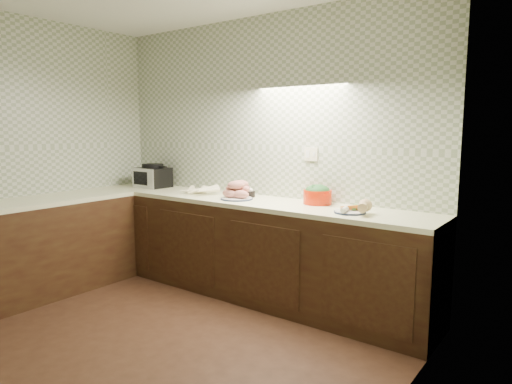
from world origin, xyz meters
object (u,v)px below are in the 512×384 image
Objects in this scene: dutch_oven at (317,194)px; onion_bowl at (247,192)px; sweet_potato_plate at (237,192)px; toaster_oven at (153,176)px; parsnip_pile at (200,190)px; veg_plate at (357,208)px.

onion_bowl is at bearing -152.44° from dutch_oven.
dutch_oven is (0.72, 0.21, 0.01)m from sweet_potato_plate.
dutch_oven is (2.03, 0.08, -0.04)m from toaster_oven.
toaster_oven is 0.90× the size of parsnip_pile.
onion_bowl reaches higher than parsnip_pile.
parsnip_pile is at bearing 177.62° from veg_plate.
sweet_potato_plate is 0.92× the size of dutch_oven.
toaster_oven is 1.29m from onion_bowl.
dutch_oven reaches higher than onion_bowl.
toaster_oven is at bearing 174.62° from sweet_potato_plate.
toaster_oven is 2.03m from dutch_oven.
onion_bowl is 1.21m from veg_plate.
sweet_potato_plate reaches higher than parsnip_pile.
veg_plate is (2.49, -0.12, -0.08)m from toaster_oven.
parsnip_pile is 1.26× the size of dutch_oven.
sweet_potato_plate is at bearing -139.19° from dutch_oven.
onion_bowl is 0.46× the size of dutch_oven.
toaster_oven is 1.22× the size of veg_plate.
toaster_oven reaches higher than dutch_oven.
dutch_oven is (0.74, 0.04, 0.04)m from onion_bowl.
sweet_potato_plate is 0.75m from dutch_oven.
onion_bowl is (-0.02, 0.17, -0.03)m from sweet_potato_plate.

